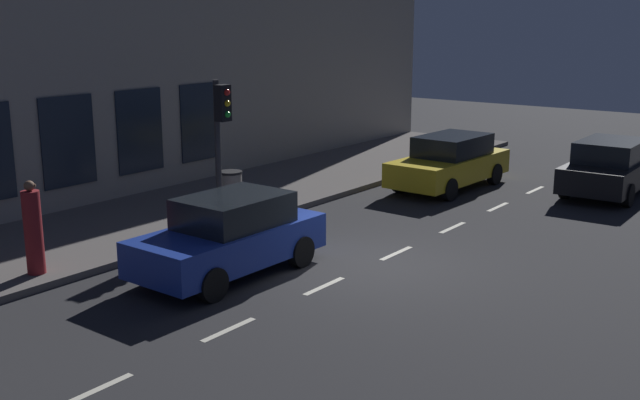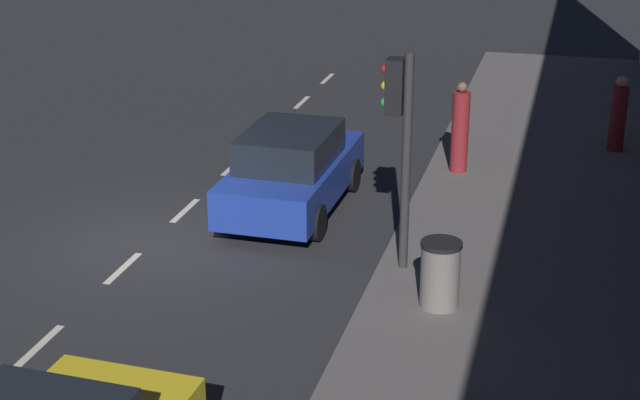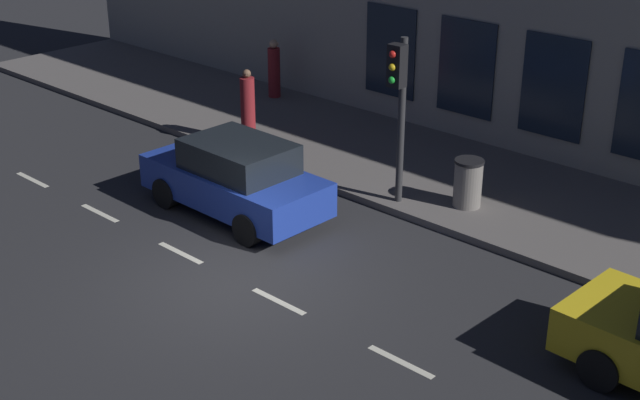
{
  "view_description": "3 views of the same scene",
  "coord_description": "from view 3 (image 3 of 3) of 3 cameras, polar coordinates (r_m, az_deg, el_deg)",
  "views": [
    {
      "loc": [
        -8.19,
        12.52,
        4.96
      ],
      "look_at": [
        1.68,
        -0.48,
        1.05
      ],
      "focal_mm": 42.71,
      "sensor_mm": 36.0,
      "label": 1
    },
    {
      "loc": [
        6.76,
        -13.9,
        6.65
      ],
      "look_at": [
        2.82,
        0.71,
        0.82
      ],
      "focal_mm": 54.71,
      "sensor_mm": 36.0,
      "label": 2
    },
    {
      "loc": [
        -8.98,
        -10.29,
        7.6
      ],
      "look_at": [
        2.08,
        -0.02,
        0.89
      ],
      "focal_mm": 49.78,
      "sensor_mm": 36.0,
      "label": 3
    }
  ],
  "objects": [
    {
      "name": "lane_centre_line",
      "position": [
        14.99,
        -2.68,
        -6.52
      ],
      "size": [
        0.12,
        27.2,
        0.01
      ],
      "color": "beige",
      "rests_on": "ground"
    },
    {
      "name": "trash_bin",
      "position": [
        18.14,
        9.49,
        1.09
      ],
      "size": [
        0.6,
        0.6,
        1.0
      ],
      "color": "slate",
      "rests_on": "sidewalk"
    },
    {
      "name": "pedestrian_1",
      "position": [
        21.29,
        -4.66,
        5.82
      ],
      "size": [
        0.49,
        0.49,
        1.83
      ],
      "rotation": [
        0.0,
        0.0,
        2.45
      ],
      "color": "maroon",
      "rests_on": "sidewalk"
    },
    {
      "name": "sidewalk",
      "position": [
        19.86,
        8.18,
        1.44
      ],
      "size": [
        4.5,
        32.0,
        0.15
      ],
      "color": "#5B5654",
      "rests_on": "ground"
    },
    {
      "name": "pedestrian_0",
      "position": [
        24.89,
        -2.97,
        8.32
      ],
      "size": [
        0.48,
        0.48,
        1.62
      ],
      "rotation": [
        0.0,
        0.0,
        4.02
      ],
      "color": "maroon",
      "rests_on": "sidewalk"
    },
    {
      "name": "parked_car_1",
      "position": [
        17.87,
        -5.44,
        1.44
      ],
      "size": [
        1.86,
        4.06,
        1.58
      ],
      "rotation": [
        0.0,
        0.0,
        -0.01
      ],
      "color": "#1E389E",
      "rests_on": "ground"
    },
    {
      "name": "ground_plane",
      "position": [
        15.63,
        -5.26,
        -5.25
      ],
      "size": [
        60.0,
        60.0,
        0.0
      ],
      "primitive_type": "plane",
      "color": "#28282B"
    },
    {
      "name": "traffic_light",
      "position": [
        17.49,
        5.09,
        6.88
      ],
      "size": [
        0.49,
        0.32,
        3.42
      ],
      "color": "#2D2D30",
      "rests_on": "sidewalk"
    }
  ]
}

